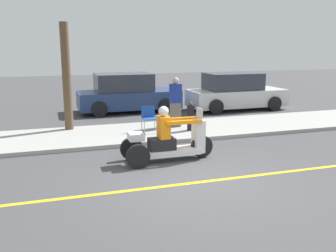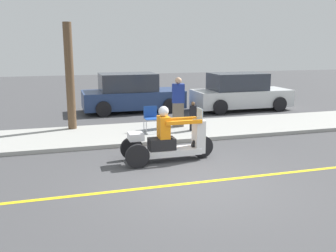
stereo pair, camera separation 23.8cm
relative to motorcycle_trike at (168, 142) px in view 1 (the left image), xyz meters
name	(u,v)px [view 1 (the left image)]	position (x,y,z in m)	size (l,w,h in m)	color
ground_plane	(197,183)	(0.11, -1.67, -0.50)	(60.00, 60.00, 0.00)	#424244
lane_stripe	(192,183)	(-0.01, -1.67, -0.49)	(24.00, 0.12, 0.01)	gold
sidewalk_strip	(144,133)	(0.11, 2.93, -0.44)	(28.00, 2.80, 0.12)	#9E9E99
motorcycle_trike	(168,142)	(0.00, 0.00, 0.00)	(2.37, 0.82, 1.41)	black
spectator_by_tree	(175,103)	(1.33, 3.30, 0.44)	(0.43, 0.30, 1.69)	#726656
spectator_far_back	(191,117)	(1.59, 2.55, 0.08)	(0.26, 0.19, 0.95)	black
folding_chair_curbside	(149,116)	(0.24, 2.79, 0.13)	(0.48, 0.48, 0.82)	#A5A8AD
parked_car_lot_left	(127,94)	(0.48, 7.34, 0.28)	(4.36, 2.09, 1.67)	navy
parked_car_lot_far	(235,93)	(5.23, 6.36, 0.27)	(4.36, 1.94, 1.65)	silver
tree_trunk	(67,77)	(-2.20, 3.97, 1.36)	(0.28, 0.28, 3.48)	brown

